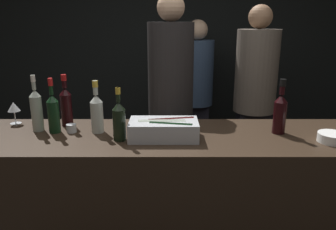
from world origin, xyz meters
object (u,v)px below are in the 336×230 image
(wine_glass, at_px, (12,108))
(red_wine_bottle_tall, at_px, (64,105))
(white_wine_bottle, at_px, (35,109))
(rose_wine_bottle, at_px, (95,112))
(red_wine_bottle_burgundy, at_px, (52,112))
(champagne_bottle, at_px, (118,120))
(ice_bin_with_bottles, at_px, (163,128))
(bowl_white, at_px, (331,137))
(red_wine_bottle_black_foil, at_px, (278,111))
(candle_votive, at_px, (70,128))
(person_in_hoodie, at_px, (253,93))
(person_grey_polo, at_px, (195,89))
(person_blond_tee, at_px, (169,99))

(wine_glass, xyz_separation_m, red_wine_bottle_tall, (0.37, -0.04, 0.03))
(white_wine_bottle, bearing_deg, rose_wine_bottle, -4.76)
(red_wine_bottle_burgundy, relative_size, champagne_bottle, 1.09)
(ice_bin_with_bottles, bearing_deg, bowl_white, -3.85)
(bowl_white, xyz_separation_m, white_wine_bottle, (-1.80, 0.21, 0.12))
(red_wine_bottle_burgundy, bearing_deg, wine_glass, 151.74)
(bowl_white, height_order, red_wine_bottle_black_foil, red_wine_bottle_black_foil)
(champagne_bottle, bearing_deg, candle_votive, 157.01)
(white_wine_bottle, bearing_deg, champagne_bottle, -17.57)
(wine_glass, height_order, red_wine_bottle_black_foil, red_wine_bottle_black_foil)
(red_wine_bottle_tall, xyz_separation_m, person_in_hoodie, (1.49, 0.86, -0.11))
(candle_votive, xyz_separation_m, person_grey_polo, (0.93, 1.55, -0.06))
(person_blond_tee, bearing_deg, wine_glass, 103.50)
(candle_votive, bearing_deg, person_blond_tee, 43.22)
(ice_bin_with_bottles, distance_m, person_in_hoodie, 1.39)
(candle_votive, height_order, person_in_hoodie, person_in_hoodie)
(red_wine_bottle_tall, bearing_deg, person_grey_polo, 54.88)
(wine_glass, height_order, person_in_hoodie, person_in_hoodie)
(ice_bin_with_bottles, height_order, candle_votive, ice_bin_with_bottles)
(red_wine_bottle_tall, bearing_deg, white_wine_bottle, -145.70)
(rose_wine_bottle, distance_m, champagne_bottle, 0.21)
(bowl_white, xyz_separation_m, red_wine_bottle_tall, (-1.64, 0.31, 0.12))
(ice_bin_with_bottles, distance_m, red_wine_bottle_burgundy, 0.71)
(champagne_bottle, relative_size, person_grey_polo, 0.19)
(red_wine_bottle_burgundy, bearing_deg, champagne_bottle, -17.96)
(rose_wine_bottle, bearing_deg, wine_glass, 163.69)
(bowl_white, bearing_deg, white_wine_bottle, 173.41)
(person_in_hoodie, xyz_separation_m, person_grey_polo, (-0.50, 0.55, -0.07))
(red_wine_bottle_tall, bearing_deg, person_blond_tee, 32.90)
(rose_wine_bottle, relative_size, white_wine_bottle, 0.92)
(red_wine_bottle_burgundy, height_order, red_wine_bottle_black_foil, red_wine_bottle_burgundy)
(red_wine_bottle_tall, bearing_deg, champagne_bottle, -35.51)
(wine_glass, relative_size, white_wine_bottle, 0.42)
(wine_glass, distance_m, rose_wine_bottle, 0.63)
(candle_votive, height_order, white_wine_bottle, white_wine_bottle)
(ice_bin_with_bottles, bearing_deg, rose_wine_bottle, 165.61)
(red_wine_bottle_tall, distance_m, rose_wine_bottle, 0.27)
(champagne_bottle, relative_size, person_blond_tee, 0.17)
(red_wine_bottle_burgundy, xyz_separation_m, white_wine_bottle, (-0.12, 0.03, 0.01))
(rose_wine_bottle, height_order, person_in_hoodie, person_in_hoodie)
(red_wine_bottle_tall, height_order, person_in_hoodie, person_in_hoodie)
(candle_votive, bearing_deg, rose_wine_bottle, 1.10)
(red_wine_bottle_burgundy, bearing_deg, person_grey_polo, 56.40)
(bowl_white, xyz_separation_m, wine_glass, (-2.01, 0.35, 0.09))
(white_wine_bottle, xyz_separation_m, person_blond_tee, (0.86, 0.56, -0.07))
(wine_glass, bearing_deg, red_wine_bottle_burgundy, -28.26)
(rose_wine_bottle, height_order, red_wine_bottle_burgundy, red_wine_bottle_burgundy)
(person_in_hoodie, height_order, person_blond_tee, person_blond_tee)
(red_wine_bottle_black_foil, height_order, champagne_bottle, red_wine_bottle_black_foil)
(bowl_white, xyz_separation_m, champagne_bottle, (-1.25, 0.03, 0.10))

